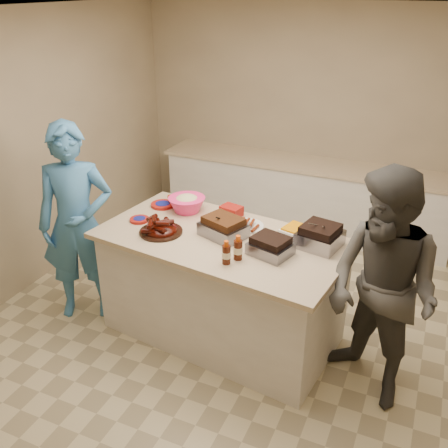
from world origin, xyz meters
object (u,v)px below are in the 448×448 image
at_px(rib_platter, 161,233).
at_px(roasting_pan, 319,246).
at_px(bbq_bottle_b, 238,259).
at_px(bbq_bottle_a, 226,263).
at_px(plastic_cup, 173,205).
at_px(coleslaw_bowl, 187,211).
at_px(mustard_bottle, 221,222).
at_px(guest_blue, 89,309).
at_px(island, 222,332).
at_px(guest_gray, 366,388).

height_order(rib_platter, roasting_pan, rib_platter).
bearing_deg(bbq_bottle_b, bbq_bottle_a, -119.58).
relative_size(rib_platter, plastic_cup, 3.71).
bearing_deg(coleslaw_bowl, plastic_cup, 158.37).
xyz_separation_m(roasting_pan, bbq_bottle_b, (-0.52, -0.46, 0.00)).
bearing_deg(mustard_bottle, bbq_bottle_b, -54.80).
bearing_deg(guest_blue, island, -20.77).
relative_size(island, bbq_bottle_b, 10.36).
xyz_separation_m(roasting_pan, guest_gray, (0.55, -0.36, -0.97)).
relative_size(coleslaw_bowl, mustard_bottle, 3.13).
distance_m(bbq_bottle_b, mustard_bottle, 0.66).
distance_m(bbq_bottle_b, plastic_cup, 1.18).
relative_size(coleslaw_bowl, bbq_bottle_a, 1.79).
height_order(rib_platter, bbq_bottle_b, bbq_bottle_b).
distance_m(plastic_cup, guest_blue, 1.32).
bearing_deg(bbq_bottle_b, plastic_cup, 143.81).
height_order(plastic_cup, guest_blue, plastic_cup).
distance_m(bbq_bottle_a, plastic_cup, 1.20).
distance_m(rib_platter, bbq_bottle_a, 0.75).
xyz_separation_m(coleslaw_bowl, guest_gray, (1.83, -0.53, -0.97)).
relative_size(coleslaw_bowl, plastic_cup, 3.44).
height_order(island, coleslaw_bowl, coleslaw_bowl).
xyz_separation_m(island, plastic_cup, (-0.69, 0.42, 0.97)).
xyz_separation_m(roasting_pan, mustard_bottle, (-0.89, 0.08, 0.00)).
bearing_deg(coleslaw_bowl, rib_platter, -89.92).
distance_m(island, guest_gray, 1.34).
distance_m(island, coleslaw_bowl, 1.15).
xyz_separation_m(coleslaw_bowl, plastic_cup, (-0.19, 0.08, 0.00)).
xyz_separation_m(island, guest_blue, (-1.32, -0.21, 0.00)).
bearing_deg(coleslaw_bowl, mustard_bottle, -12.48).
relative_size(rib_platter, mustard_bottle, 3.38).
bearing_deg(coleslaw_bowl, guest_blue, -146.28).
xyz_separation_m(roasting_pan, guest_blue, (-2.10, -0.38, -0.97)).
bearing_deg(coleslaw_bowl, bbq_bottle_a, -45.40).
bearing_deg(guest_gray, coleslaw_bowl, -161.14).
relative_size(island, plastic_cup, 20.84).
relative_size(island, coleslaw_bowl, 6.06).
bearing_deg(coleslaw_bowl, bbq_bottle_b, -39.21).
height_order(bbq_bottle_b, guest_gray, bbq_bottle_b).
bearing_deg(mustard_bottle, guest_blue, -158.93).
distance_m(rib_platter, coleslaw_bowl, 0.47).
distance_m(bbq_bottle_a, bbq_bottle_b, 0.11).
height_order(mustard_bottle, guest_blue, mustard_bottle).
xyz_separation_m(bbq_bottle_a, bbq_bottle_b, (0.05, 0.10, 0.00)).
xyz_separation_m(rib_platter, bbq_bottle_a, (0.71, -0.24, 0.00)).
xyz_separation_m(mustard_bottle, guest_gray, (1.44, -0.44, -0.97)).
relative_size(island, roasting_pan, 6.57).
bearing_deg(coleslaw_bowl, guest_gray, -16.13).
bearing_deg(guest_blue, plastic_cup, 15.14).
height_order(rib_platter, coleslaw_bowl, coleslaw_bowl).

